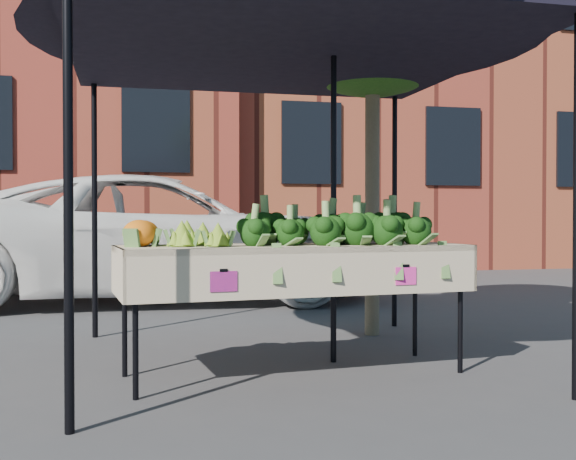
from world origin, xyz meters
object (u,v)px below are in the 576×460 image
object	(u,v)px
table	(295,310)
canopy	(286,180)
vehicle	(161,76)
street_tree	(372,125)

from	to	relation	value
table	canopy	size ratio (longest dim) A/B	0.78
table	vehicle	distance (m)	5.35
canopy	street_tree	world-z (taller)	street_tree
vehicle	canopy	bearing A→B (deg)	-167.97
vehicle	street_tree	bearing A→B (deg)	-148.79
vehicle	street_tree	size ratio (longest dim) A/B	1.52
canopy	vehicle	world-z (taller)	vehicle
vehicle	street_tree	distance (m)	3.82
table	street_tree	xyz separation A→B (m)	(1.09, 1.44, 1.50)
canopy	street_tree	xyz separation A→B (m)	(1.06, 1.02, 0.58)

